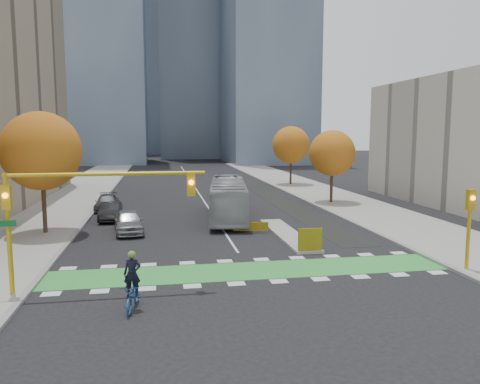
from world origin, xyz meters
name	(u,v)px	position (x,y,z in m)	size (l,w,h in m)	color
ground	(256,280)	(0.00, 0.00, 0.00)	(300.00, 300.00, 0.00)	black
sidewalk_west	(49,214)	(-13.50, 20.00, 0.07)	(7.00, 120.00, 0.15)	gray
sidewalk_east	(354,205)	(13.50, 20.00, 0.07)	(7.00, 120.00, 0.15)	gray
curb_west	(93,213)	(-10.00, 20.00, 0.07)	(0.30, 120.00, 0.16)	gray
curb_east	(318,206)	(10.00, 20.00, 0.07)	(0.30, 120.00, 0.16)	gray
bike_crossing	(250,270)	(0.00, 1.50, 0.01)	(20.00, 3.00, 0.01)	green
centre_line	(194,185)	(0.00, 40.00, 0.01)	(0.15, 70.00, 0.01)	silver
bike_lane_paint	(267,194)	(7.50, 30.00, 0.01)	(2.50, 50.00, 0.01)	black
median_island	(287,234)	(4.00, 9.00, 0.08)	(1.60, 10.00, 0.16)	gray
hazard_board	(310,240)	(4.00, 4.20, 0.80)	(1.40, 0.12, 1.30)	yellow
tower_nw	(93,3)	(-18.00, 90.00, 35.00)	(22.00, 22.00, 70.00)	#47566B
tower_ne	(267,28)	(20.00, 85.00, 30.00)	(18.00, 24.00, 60.00)	#47566B
tower_far	(158,31)	(-4.00, 140.00, 40.00)	(26.00, 26.00, 80.00)	#47566B
tree_west	(41,151)	(-12.00, 12.00, 5.62)	(5.20, 5.20, 8.22)	#332114
tree_east_near	(332,153)	(12.00, 22.00, 4.86)	(4.40, 4.40, 7.08)	#332114
tree_east_far	(291,145)	(12.50, 38.00, 5.24)	(4.80, 4.80, 7.65)	#332114
traffic_signal_west	(73,200)	(-7.93, -0.51, 4.03)	(8.53, 0.56, 5.20)	#BF9914
traffic_signal_east	(470,217)	(10.50, -0.51, 2.73)	(0.35, 0.43, 4.10)	#BF9914
cyclist	(133,290)	(-5.46, -2.76, 0.78)	(0.99, 2.10, 2.33)	#1C4E84
bus	(228,199)	(0.99, 15.67, 1.62)	(2.71, 11.60, 3.23)	#9EA4A5
parked_car_a	(129,221)	(-6.50, 11.63, 0.79)	(1.87, 4.64, 1.58)	#A0A0A5
parked_car_b	(110,211)	(-8.20, 16.63, 0.70)	(1.48, 4.24, 1.40)	black
parked_car_c	(107,203)	(-9.00, 21.63, 0.68)	(1.90, 4.68, 1.36)	#49494D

